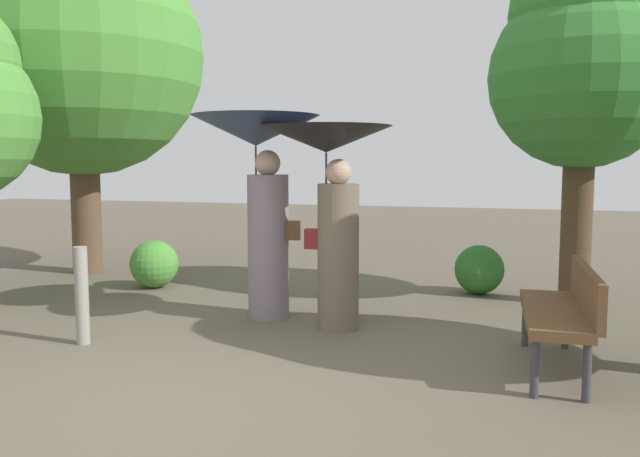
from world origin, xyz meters
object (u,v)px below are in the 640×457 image
(tree_near_left, at_px, (80,34))
(path_marker_post, at_px, (82,296))
(person_right, at_px, (331,182))
(park_bench, at_px, (565,308))
(person_left, at_px, (260,169))
(tree_near_right, at_px, (583,58))

(tree_near_left, height_order, path_marker_post, tree_near_left)
(person_right, relative_size, path_marker_post, 2.24)
(park_bench, height_order, tree_near_left, tree_near_left)
(tree_near_left, distance_m, path_marker_post, 5.08)
(person_left, distance_m, person_right, 0.88)
(tree_near_right, relative_size, path_marker_post, 4.66)
(person_right, relative_size, tree_near_right, 0.48)
(person_left, distance_m, park_bench, 3.31)
(tree_near_right, xyz_separation_m, path_marker_post, (-4.37, -3.17, -2.37))
(person_right, height_order, tree_near_left, tree_near_left)
(tree_near_right, bearing_deg, tree_near_left, 179.02)
(tree_near_left, bearing_deg, park_bench, -23.34)
(person_left, distance_m, tree_near_left, 4.42)
(park_bench, xyz_separation_m, path_marker_post, (-4.11, -0.47, -0.07))
(person_right, bearing_deg, tree_near_left, 61.66)
(person_left, bearing_deg, person_right, -108.58)
(path_marker_post, bearing_deg, person_left, 52.14)
(person_left, bearing_deg, park_bench, -111.81)
(person_right, distance_m, tree_near_right, 3.37)
(person_left, xyz_separation_m, person_right, (0.84, -0.23, -0.12))
(tree_near_right, height_order, path_marker_post, tree_near_right)
(person_left, bearing_deg, path_marker_post, 138.84)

